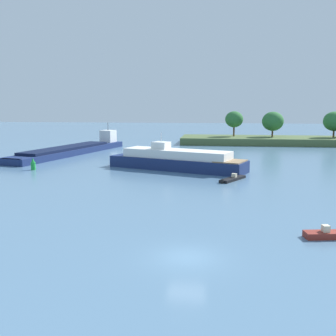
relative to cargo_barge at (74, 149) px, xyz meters
The scene contains 7 objects.
ground_plane 60.50m from the cargo_barge, 62.77° to the right, with size 400.00×400.00×0.00m, color slate.
treeline_island 56.73m from the cargo_barge, 28.48° to the left, with size 54.32×14.11×8.70m.
cargo_barge is the anchor object (origin of this frame).
white_riverboat 29.17m from the cargo_barge, 37.22° to the right, with size 22.18×12.37×5.58m.
small_motorboat 61.67m from the cargo_barge, 51.93° to the right, with size 4.02×1.77×0.99m.
fishing_skiff 40.80m from the cargo_barge, 39.29° to the right, with size 3.71×5.26×0.85m.
channel_buoy_green 20.99m from the cargo_barge, 86.48° to the right, with size 0.70×0.70×1.90m.
Camera 1 is at (1.91, -24.97, 9.90)m, focal length 42.73 mm.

